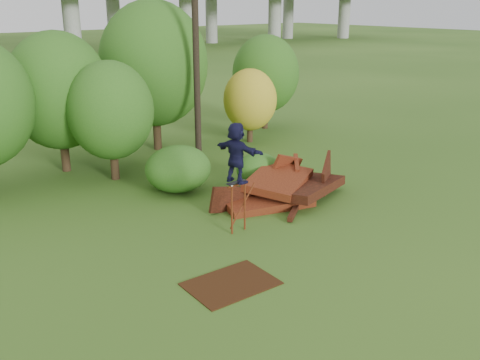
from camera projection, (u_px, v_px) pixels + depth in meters
ground at (302, 241)px, 16.17m from camera, size 240.00×240.00×0.00m
scrap_pile at (284, 188)px, 19.45m from camera, size 5.59×3.52×1.91m
grind_rail at (238, 203)px, 16.53m from camera, size 0.83×0.09×1.60m
skateboard at (236, 182)px, 16.26m from camera, size 0.70×0.21×0.07m
skater at (236, 153)px, 15.96m from camera, size 0.89×1.79×1.85m
flat_plate at (231, 284)px, 13.71m from camera, size 2.30×1.70×0.03m
tree_1 at (58, 91)px, 21.77m from camera, size 4.19×4.19×5.83m
tree_2 at (110, 111)px, 20.90m from camera, size 3.39×3.39×4.78m
tree_3 at (154, 64)px, 24.88m from camera, size 5.06×5.06×7.02m
tree_4 at (250, 100)px, 26.84m from camera, size 2.70×2.70×3.73m
tree_5 at (266, 74)px, 29.48m from camera, size 3.70×3.70×5.20m
shrub_left at (178, 169)px, 20.17m from camera, size 2.54×2.35×1.76m
shrub_right at (258, 169)px, 21.01m from camera, size 1.77×1.62×1.25m
utility_pole at (196, 35)px, 22.31m from camera, size 1.40×0.28×10.93m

